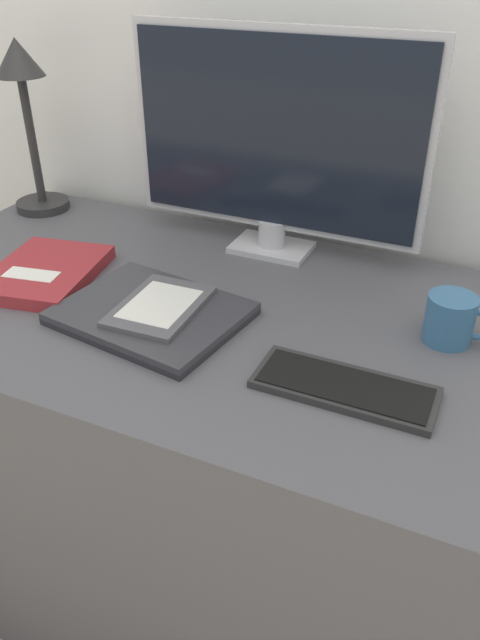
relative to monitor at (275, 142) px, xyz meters
The scene contains 9 objects.
wall_back 0.27m from the monitor, 63.14° to the left, with size 3.60×0.05×2.40m.
desk 0.66m from the monitor, 74.98° to the right, with size 1.50×0.70×0.75m.
monitor is the anchor object (origin of this frame).
keyboard 0.54m from the monitor, 55.48° to the right, with size 0.27×0.10×0.01m.
laptop 0.42m from the monitor, 103.59° to the right, with size 0.33×0.27×0.02m.
ereader 0.40m from the monitor, 101.39° to the right, with size 0.14×0.19×0.01m.
desk_lamp 0.59m from the monitor, behind, with size 0.13×0.13×0.38m.
notebook 0.51m from the monitor, 139.11° to the right, with size 0.23×0.27×0.03m.
coffee_mug 0.48m from the monitor, 27.35° to the right, with size 0.11×0.08×0.08m.
Camera 1 is at (0.37, -0.69, 1.32)m, focal length 35.00 mm.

